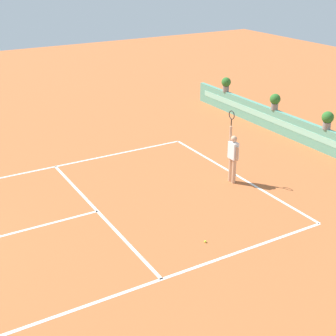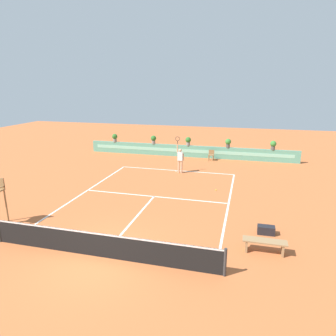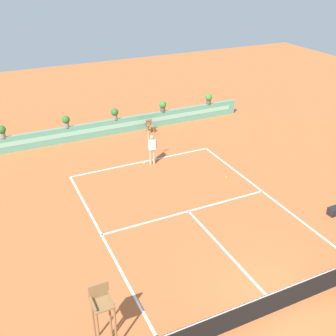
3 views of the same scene
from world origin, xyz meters
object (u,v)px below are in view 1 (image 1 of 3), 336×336
potted_plant_left (275,101)px  potted_plant_far_left (226,83)px  tennis_player (233,154)px  potted_plant_centre (328,119)px  tennis_ball_near_baseline (205,241)px

potted_plant_left → potted_plant_far_left: (-3.68, 0.00, 0.00)m
tennis_player → potted_plant_left: size_ratio=3.57×
potted_plant_far_left → tennis_player: bearing=-34.8°
tennis_player → potted_plant_left: tennis_player is taller
tennis_player → potted_plant_centre: bearing=94.7°
tennis_player → potted_plant_far_left: size_ratio=3.57×
tennis_player → potted_plant_centre: 5.02m
tennis_ball_near_baseline → potted_plant_far_left: (-10.07, 8.08, 1.38)m
potted_plant_far_left → potted_plant_centre: bearing=0.0°
potted_plant_left → potted_plant_centre: same height
tennis_player → potted_plant_far_left: tennis_player is taller
potted_plant_left → potted_plant_centre: size_ratio=1.00×
potted_plant_left → potted_plant_centre: bearing=0.0°
tennis_player → tennis_ball_near_baseline: bearing=-47.1°
tennis_ball_near_baseline → potted_plant_left: bearing=128.3°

